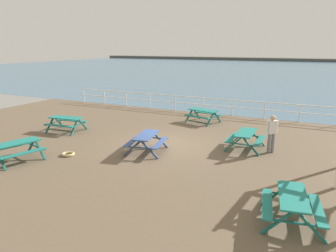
# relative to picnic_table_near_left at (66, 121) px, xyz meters

# --- Properties ---
(ground_plane) EXTENTS (30.00, 24.00, 0.20)m
(ground_plane) POSITION_rel_picnic_table_near_left_xyz_m (5.99, 0.17, -0.68)
(ground_plane) COLOR brown
(sea_band) EXTENTS (142.00, 90.00, 0.01)m
(sea_band) POSITION_rel_picnic_table_near_left_xyz_m (5.99, 52.92, -0.58)
(sea_band) COLOR #476B84
(sea_band) RESTS_ON ground
(distant_shoreline) EXTENTS (142.00, 6.00, 1.80)m
(distant_shoreline) POSITION_rel_picnic_table_near_left_xyz_m (5.99, 95.92, -0.58)
(distant_shoreline) COLOR #4C4C47
(distant_shoreline) RESTS_ON ground
(seaward_railing) EXTENTS (23.07, 0.07, 1.08)m
(seaward_railing) POSITION_rel_picnic_table_near_left_xyz_m (5.99, 7.92, 0.17)
(seaward_railing) COLOR white
(seaward_railing) RESTS_ON ground
(picnic_table_near_left) EXTENTS (1.96, 1.72, 0.80)m
(picnic_table_near_left) POSITION_rel_picnic_table_near_left_xyz_m (0.00, 0.00, 0.00)
(picnic_table_near_left) COLOR #1E7A70
(picnic_table_near_left) RESTS_ON ground
(picnic_table_near_right) EXTENTS (2.14, 1.93, 0.80)m
(picnic_table_near_right) POSITION_rel_picnic_table_near_left_xyz_m (5.97, 5.24, 0.00)
(picnic_table_near_right) COLOR #1E7A70
(picnic_table_near_right) RESTS_ON ground
(picnic_table_mid_centre) EXTENTS (1.94, 2.14, 0.80)m
(picnic_table_mid_centre) POSITION_rel_picnic_table_near_left_xyz_m (1.54, -4.42, 0.00)
(picnic_table_mid_centre) COLOR #1E7A70
(picnic_table_mid_centre) RESTS_ON ground
(picnic_table_far_left) EXTENTS (1.59, 1.84, 0.80)m
(picnic_table_far_left) POSITION_rel_picnic_table_near_left_xyz_m (9.46, 1.20, 0.00)
(picnic_table_far_left) COLOR #1E7A70
(picnic_table_far_left) RESTS_ON ground
(picnic_table_far_right) EXTENTS (1.84, 2.07, 0.80)m
(picnic_table_far_right) POSITION_rel_picnic_table_near_left_xyz_m (5.67, -1.14, 0.00)
(picnic_table_far_right) COLOR #334C84
(picnic_table_far_right) RESTS_ON ground
(picnic_table_seaward) EXTENTS (1.80, 2.03, 0.80)m
(picnic_table_seaward) POSITION_rel_picnic_table_near_left_xyz_m (11.98, -4.53, 0.00)
(picnic_table_seaward) COLOR #1E7A70
(picnic_table_seaward) RESTS_ON ground
(visitor) EXTENTS (0.44, 0.38, 1.66)m
(visitor) POSITION_rel_picnic_table_near_left_xyz_m (10.57, 1.14, 0.36)
(visitor) COLOR slate
(visitor) RESTS_ON ground
(rope_coil) EXTENTS (0.55, 0.55, 0.11)m
(rope_coil) POSITION_rel_picnic_table_near_left_xyz_m (2.93, -3.04, -0.53)
(rope_coil) COLOR tan
(rope_coil) RESTS_ON ground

